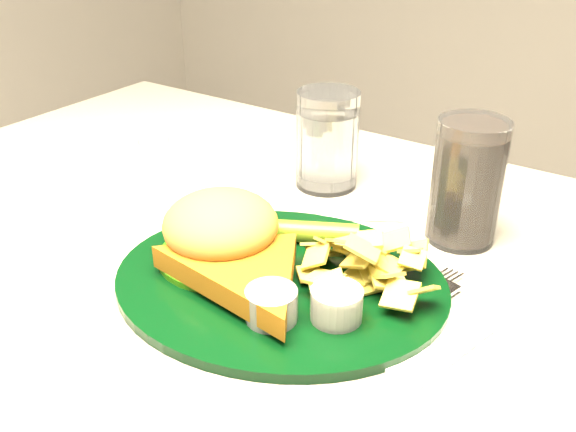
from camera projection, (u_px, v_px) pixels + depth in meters
name	position (u px, v px, depth m)	size (l,w,h in m)	color
dinner_plate	(280.00, 254.00, 0.65)	(0.35, 0.29, 0.08)	black
water_glass	(327.00, 140.00, 0.86)	(0.08, 0.08, 0.13)	white
cola_glass	(467.00, 182.00, 0.73)	(0.08, 0.08, 0.15)	black
fork_napkin	(406.00, 326.00, 0.61)	(0.13, 0.17, 0.01)	white
ramekin	(153.00, 136.00, 1.02)	(0.04, 0.04, 0.03)	white
wrapped_straw	(331.00, 218.00, 0.80)	(0.18, 0.06, 0.01)	silver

